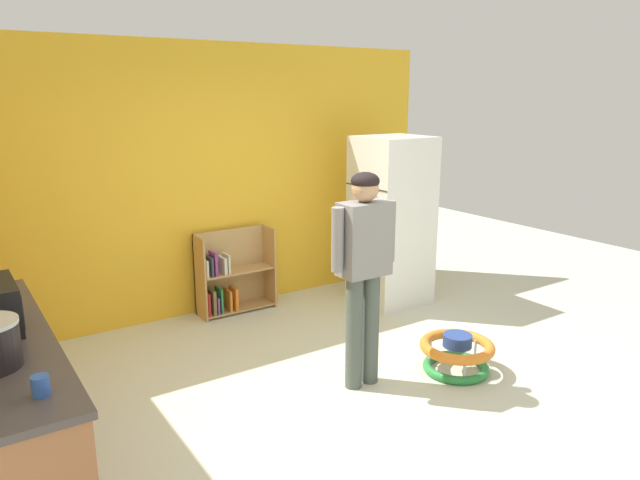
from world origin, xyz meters
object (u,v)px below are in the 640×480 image
refrigerator (391,221)px  bookshelf (230,278)px  blue_cup (40,386)px  standing_person (364,261)px  baby_walker (457,353)px  banana_bunch (8,304)px

refrigerator → bookshelf: refrigerator is taller
bookshelf → blue_cup: size_ratio=8.95×
standing_person → bookshelf: bearing=94.7°
baby_walker → banana_bunch: (-3.08, 0.93, 0.77)m
standing_person → baby_walker: standing_person is taller
standing_person → blue_cup: standing_person is taller
banana_bunch → blue_cup: size_ratio=1.64×
baby_walker → blue_cup: bearing=-173.0°
standing_person → blue_cup: size_ratio=17.53×
baby_walker → banana_bunch: banana_bunch is taller
baby_walker → blue_cup: size_ratio=6.36×
bookshelf → blue_cup: blue_cup is taller
baby_walker → banana_bunch: 3.31m
banana_bunch → bookshelf: bearing=32.2°
refrigerator → banana_bunch: (-3.73, -0.68, 0.04)m
banana_bunch → blue_cup: 1.31m
baby_walker → standing_person: bearing=161.5°
blue_cup → standing_person: bearing=15.4°
refrigerator → baby_walker: size_ratio=2.95×
bookshelf → standing_person: standing_person is taller
refrigerator → banana_bunch: size_ratio=11.42×
standing_person → baby_walker: 1.17m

